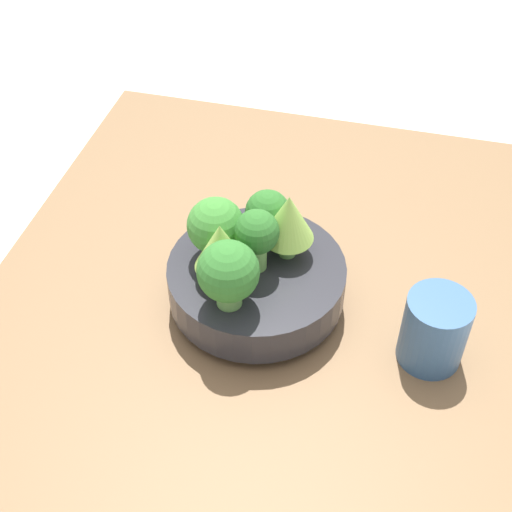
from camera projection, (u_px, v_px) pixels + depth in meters
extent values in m
plane|color=beige|center=(245.00, 321.00, 0.92)|extent=(6.00, 6.00, 0.00)
cube|color=brown|center=(245.00, 310.00, 0.90)|extent=(0.84, 0.65, 0.04)
cylinder|color=#28282D|center=(256.00, 300.00, 0.88)|extent=(0.10, 0.10, 0.01)
cylinder|color=#28282D|center=(256.00, 282.00, 0.86)|extent=(0.21, 0.21, 0.05)
cylinder|color=#609347|center=(217.00, 248.00, 0.85)|extent=(0.02, 0.02, 0.02)
sphere|color=#387A2D|center=(216.00, 226.00, 0.82)|extent=(0.07, 0.07, 0.07)
cylinder|color=#6BA34C|center=(222.00, 272.00, 0.82)|extent=(0.02, 0.02, 0.02)
cone|color=#84AD47|center=(220.00, 246.00, 0.79)|extent=(0.06, 0.06, 0.06)
cylinder|color=#6BA34C|center=(256.00, 257.00, 0.83)|extent=(0.02, 0.02, 0.04)
sphere|color=#286023|center=(256.00, 234.00, 0.80)|extent=(0.05, 0.05, 0.05)
cylinder|color=#6BA34C|center=(267.00, 231.00, 0.87)|extent=(0.02, 0.02, 0.02)
sphere|color=#286023|center=(268.00, 212.00, 0.85)|extent=(0.05, 0.05, 0.05)
cylinder|color=#609347|center=(287.00, 245.00, 0.85)|extent=(0.02, 0.02, 0.03)
cone|color=#84AD47|center=(289.00, 218.00, 0.82)|extent=(0.06, 0.06, 0.06)
cylinder|color=#609347|center=(231.00, 295.00, 0.79)|extent=(0.03, 0.03, 0.03)
sphere|color=#2D6B28|center=(230.00, 272.00, 0.77)|extent=(0.07, 0.07, 0.07)
cylinder|color=#33567F|center=(434.00, 330.00, 0.79)|extent=(0.07, 0.07, 0.09)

